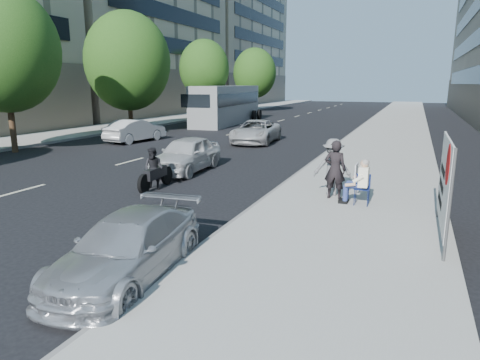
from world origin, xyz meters
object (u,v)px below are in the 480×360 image
at_px(parked_sedan, 128,248).
at_px(bus, 227,105).
at_px(white_sedan_far, 256,132).
at_px(jogger, 333,167).
at_px(protest_banner, 445,182).
at_px(seated_protester, 359,179).
at_px(pedestrian_woman, 335,170).
at_px(white_sedan_mid, 135,131).
at_px(motorcycle, 154,171).
at_px(white_sedan_near, 186,154).

xyz_separation_m(parked_sedan, bus, (-10.90, 29.29, 1.06)).
height_order(parked_sedan, white_sedan_far, white_sedan_far).
height_order(jogger, parked_sedan, jogger).
bearing_deg(protest_banner, white_sedan_far, 124.04).
xyz_separation_m(jogger, protest_banner, (2.91, -2.75, 0.38)).
relative_size(seated_protester, pedestrian_woman, 0.75).
height_order(jogger, white_sedan_mid, jogger).
bearing_deg(seated_protester, motorcycle, -178.53).
relative_size(protest_banner, motorcycle, 1.49).
distance_m(white_sedan_mid, white_sedan_far, 7.40).
xyz_separation_m(white_sedan_near, white_sedan_far, (-0.33, 9.16, -0.02)).
xyz_separation_m(jogger, white_sedan_near, (-6.26, 2.16, -0.32)).
bearing_deg(protest_banner, white_sedan_mid, 144.58).
bearing_deg(white_sedan_mid, white_sedan_near, 144.86).
relative_size(protest_banner, parked_sedan, 0.77).
bearing_deg(jogger, protest_banner, 127.52).
relative_size(protest_banner, white_sedan_near, 0.74).
distance_m(protest_banner, white_sedan_far, 17.00).
relative_size(seated_protester, white_sedan_far, 0.27).
bearing_deg(seated_protester, pedestrian_woman, 153.92).
xyz_separation_m(white_sedan_near, motorcycle, (0.49, -3.07, -0.06)).
xyz_separation_m(jogger, bus, (-13.38, 22.45, 0.62)).
bearing_deg(pedestrian_woman, jogger, -69.17).
xyz_separation_m(pedestrian_woman, white_sedan_near, (-6.40, 2.54, -0.32)).
bearing_deg(jogger, parked_sedan, 60.99).
height_order(white_sedan_near, white_sedan_mid, white_sedan_near).
height_order(parked_sedan, bus, bus).
xyz_separation_m(pedestrian_woman, protest_banner, (2.77, -2.37, 0.38)).
distance_m(seated_protester, bus, 27.23).
bearing_deg(seated_protester, bus, 121.57).
xyz_separation_m(protest_banner, bus, (-16.29, 25.20, 0.23)).
bearing_deg(parked_sedan, motorcycle, 113.61).
distance_m(white_sedan_far, bus, 13.07).
height_order(white_sedan_mid, white_sedan_far, white_sedan_mid).
xyz_separation_m(parked_sedan, motorcycle, (-3.30, 5.93, 0.06)).
height_order(protest_banner, bus, bus).
bearing_deg(white_sedan_near, bus, 106.44).
bearing_deg(white_sedan_near, seated_protester, -24.97).
bearing_deg(parked_sedan, white_sedan_mid, 119.60).
distance_m(motorcycle, bus, 24.59).
distance_m(jogger, parked_sedan, 7.28).
distance_m(pedestrian_woman, white_sedan_mid, 16.66).
relative_size(jogger, motorcycle, 0.85).
distance_m(parked_sedan, white_sedan_near, 9.76).
bearing_deg(white_sedan_mid, parked_sedan, 132.94).
bearing_deg(white_sedan_far, white_sedan_mid, -166.39).
bearing_deg(parked_sedan, protest_banner, 31.70).
xyz_separation_m(pedestrian_woman, white_sedan_mid, (-13.76, 9.39, -0.34)).
bearing_deg(bus, white_sedan_far, -63.54).
distance_m(pedestrian_woman, white_sedan_near, 6.90).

